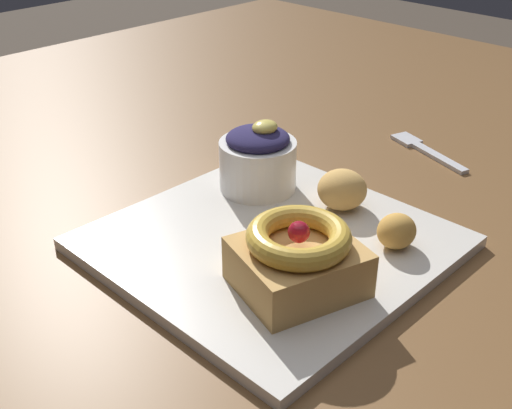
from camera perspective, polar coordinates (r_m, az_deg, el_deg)
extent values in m
cube|color=brown|center=(0.82, -8.56, 2.88)|extent=(1.53, 1.08, 0.04)
cylinder|color=brown|center=(1.69, 0.99, 3.86)|extent=(0.07, 0.07, 0.69)
cube|color=silver|center=(0.62, 1.32, -3.37)|extent=(0.29, 0.29, 0.01)
cube|color=tan|center=(0.54, 3.66, -5.49)|extent=(0.12, 0.11, 0.04)
torus|color=gold|center=(0.53, 3.76, -2.84)|extent=(0.11, 0.11, 0.02)
sphere|color=maroon|center=(0.52, 3.78, -2.42)|extent=(0.02, 0.02, 0.02)
cylinder|color=white|center=(0.69, 0.15, 3.46)|extent=(0.08, 0.08, 0.05)
ellipsoid|color=#28234C|center=(0.68, 0.16, 5.81)|extent=(0.07, 0.07, 0.02)
ellipsoid|color=#EAD666|center=(0.68, 0.78, 6.79)|extent=(0.03, 0.02, 0.01)
ellipsoid|color=tan|center=(0.66, 7.56, 1.31)|extent=(0.05, 0.05, 0.04)
ellipsoid|color=gold|center=(0.61, 12.22, -2.29)|extent=(0.04, 0.03, 0.03)
cube|color=silver|center=(0.83, 15.76, 3.96)|extent=(0.04, 0.09, 0.00)
cube|color=silver|center=(0.87, 13.05, 5.56)|extent=(0.03, 0.04, 0.00)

